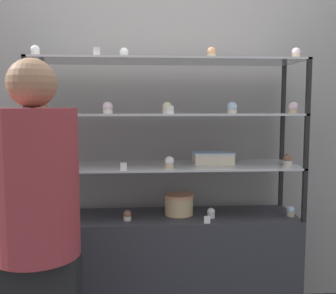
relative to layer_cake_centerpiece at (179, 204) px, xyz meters
The scene contains 28 objects.
back_wall 0.63m from the layer_cake_centerpiece, 101.79° to the left, with size 8.00×0.05×2.60m.
display_base 0.42m from the layer_cake_centerpiece, 166.22° to the right, with size 1.59×0.41×0.71m.
display_riser_lower 0.24m from the layer_cake_centerpiece, 166.22° to the right, with size 1.59×0.41×0.32m.
display_riser_middle 0.55m from the layer_cake_centerpiece, 166.22° to the right, with size 1.59×0.41×0.32m.
display_riser_upper 0.86m from the layer_cake_centerpiece, 166.22° to the right, with size 1.59×0.41×0.32m.
layer_cake_centerpiece is the anchor object (origin of this frame).
sheet_cake_frosted 0.36m from the layer_cake_centerpiece, ahead, with size 0.25×0.15×0.07m.
cupcake_0 0.81m from the layer_cake_centerpiece, behind, with size 0.05×0.05×0.06m.
cupcake_1 0.34m from the layer_cake_centerpiece, 161.95° to the right, with size 0.05×0.05×0.06m.
cupcake_2 0.21m from the layer_cake_centerpiece, 25.52° to the right, with size 0.05×0.05×0.06m.
cupcake_3 0.69m from the layer_cake_centerpiece, ahead, with size 0.05×0.05×0.06m.
price_tag_0 0.25m from the layer_cake_centerpiece, 54.51° to the right, with size 0.04×0.00×0.04m.
cupcake_4 0.85m from the layer_cake_centerpiece, behind, with size 0.05×0.05×0.07m.
cupcake_5 0.32m from the layer_cake_centerpiece, 117.63° to the right, with size 0.05×0.05×0.07m.
cupcake_6 0.72m from the layer_cake_centerpiece, ahead, with size 0.05×0.05×0.07m.
price_tag_1 0.47m from the layer_cake_centerpiece, 148.80° to the right, with size 0.04×0.00×0.04m.
cupcake_7 1.00m from the layer_cake_centerpiece, behind, with size 0.06×0.06×0.07m.
cupcake_8 0.74m from the layer_cake_centerpiece, 164.54° to the right, with size 0.06×0.06×0.07m.
cupcake_9 0.61m from the layer_cake_centerpiece, 141.20° to the right, with size 0.06×0.06×0.07m.
cupcake_10 0.68m from the layer_cake_centerpiece, 16.06° to the right, with size 0.06×0.06×0.07m.
cupcake_11 0.90m from the layer_cake_centerpiece, 10.92° to the right, with size 0.06×0.06×0.07m.
price_tag_2 0.62m from the layer_cake_centerpiece, 108.44° to the right, with size 0.04×0.00×0.04m.
cupcake_12 1.23m from the layer_cake_centerpiece, behind, with size 0.05×0.05×0.06m.
cupcake_13 0.97m from the layer_cake_centerpiece, behind, with size 0.05×0.05×0.06m.
cupcake_14 0.93m from the layer_cake_centerpiece, 32.89° to the right, with size 0.05×0.05×0.06m.
cupcake_15 1.14m from the layer_cake_centerpiece, 10.16° to the right, with size 0.05×0.05×0.06m.
price_tag_3 1.04m from the layer_cake_centerpiece, 156.80° to the right, with size 0.04×0.00×0.04m.
customer_figure 0.98m from the layer_cake_centerpiece, 135.01° to the right, with size 0.37×0.37×1.58m.
Camera 1 is at (-0.17, -2.36, 1.38)m, focal length 42.00 mm.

